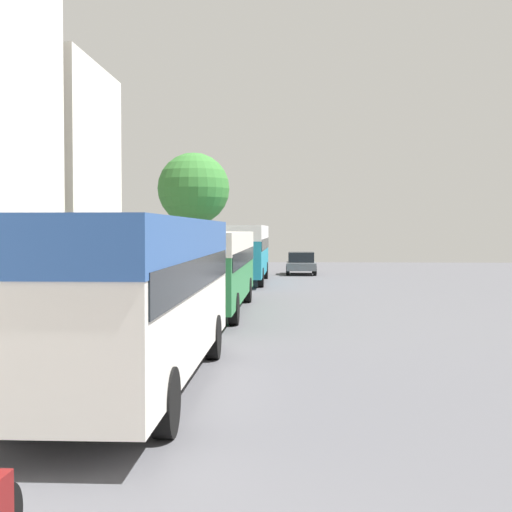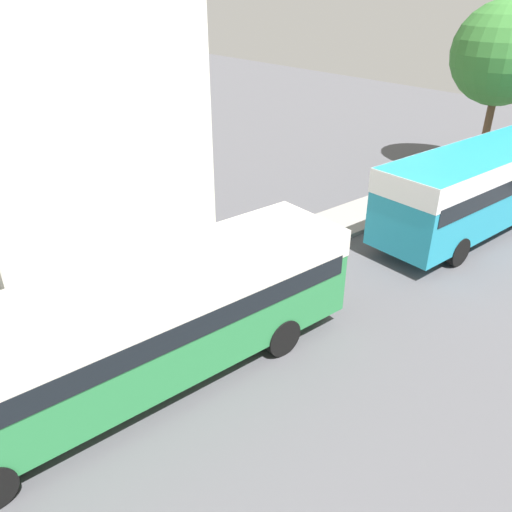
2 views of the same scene
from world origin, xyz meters
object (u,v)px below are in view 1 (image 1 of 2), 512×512
(bus_lead, at_px, (132,279))
(pedestrian_near_curb, at_px, (166,271))
(car_crossing, at_px, (301,263))
(bus_third_in_line, at_px, (243,246))
(bus_following, at_px, (210,260))

(bus_lead, distance_m, pedestrian_near_curb, 18.63)
(car_crossing, relative_size, pedestrian_near_curb, 2.06)
(bus_lead, height_order, bus_third_in_line, bus_third_in_line)
(bus_lead, bearing_deg, car_crossing, 84.02)
(pedestrian_near_curb, bearing_deg, bus_lead, -81.77)
(bus_following, distance_m, bus_third_in_line, 14.22)
(bus_lead, height_order, pedestrian_near_curb, bus_lead)
(car_crossing, bearing_deg, bus_following, -99.28)
(bus_third_in_line, xyz_separation_m, pedestrian_near_curb, (-2.88, -8.02, -0.94))
(bus_following, bearing_deg, car_crossing, 80.72)
(bus_following, distance_m, pedestrian_near_curb, 6.79)
(bus_following, xyz_separation_m, pedestrian_near_curb, (-2.68, 6.19, -0.76))
(pedestrian_near_curb, bearing_deg, car_crossing, 68.05)
(bus_following, xyz_separation_m, car_crossing, (3.53, 21.61, -1.10))
(bus_following, height_order, car_crossing, bus_following)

